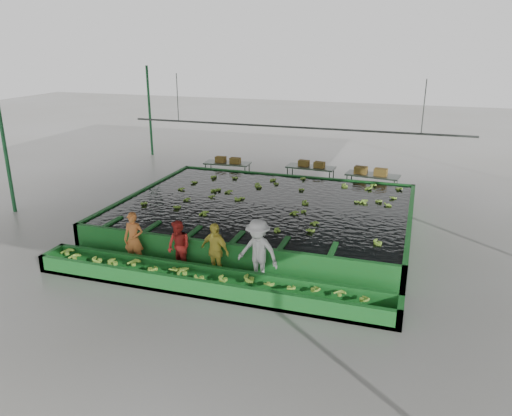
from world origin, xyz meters
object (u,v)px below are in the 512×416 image
(packing_table_mid, at_px, (310,177))
(box_stack_mid, at_px, (311,167))
(worker_c, at_px, (215,250))
(packing_table_left, at_px, (228,173))
(worker_a, at_px, (134,239))
(worker_b, at_px, (179,247))
(box_stack_right, at_px, (370,174))
(box_stack_left, at_px, (228,163))
(worker_d, at_px, (258,252))
(flotation_tank, at_px, (265,214))
(packing_table_right, at_px, (372,186))
(sorting_trough, at_px, (208,282))

(packing_table_mid, height_order, box_stack_mid, box_stack_mid)
(worker_c, distance_m, packing_table_mid, 9.68)
(packing_table_left, bearing_deg, box_stack_mid, 5.03)
(worker_a, bearing_deg, worker_b, -8.39)
(packing_table_left, height_order, box_stack_right, box_stack_right)
(worker_b, xyz_separation_m, packing_table_left, (-2.14, 9.28, -0.29))
(packing_table_left, relative_size, box_stack_mid, 1.77)
(worker_b, distance_m, box_stack_left, 9.49)
(worker_d, height_order, packing_table_left, worker_d)
(box_stack_right, bearing_deg, worker_b, -115.95)
(packing_table_mid, height_order, box_stack_left, box_stack_left)
(flotation_tank, distance_m, worker_b, 4.48)
(box_stack_right, bearing_deg, box_stack_left, 177.77)
(packing_table_mid, bearing_deg, packing_table_right, -12.65)
(packing_table_left, bearing_deg, flotation_tank, -55.99)
(worker_a, height_order, packing_table_mid, worker_a)
(sorting_trough, distance_m, worker_c, 0.98)
(sorting_trough, distance_m, worker_d, 1.55)
(worker_a, relative_size, box_stack_left, 1.37)
(packing_table_left, distance_m, box_stack_right, 6.55)
(worker_c, xyz_separation_m, box_stack_mid, (0.64, 9.62, 0.17))
(flotation_tank, relative_size, packing_table_right, 4.59)
(sorting_trough, relative_size, worker_c, 6.21)
(sorting_trough, height_order, worker_d, worker_d)
(packing_table_left, distance_m, packing_table_mid, 3.86)
(sorting_trough, bearing_deg, box_stack_right, 72.10)
(worker_c, bearing_deg, packing_table_left, 126.49)
(sorting_trough, xyz_separation_m, box_stack_right, (3.17, 9.80, 0.74))
(worker_a, distance_m, worker_c, 2.55)
(worker_c, bearing_deg, sorting_trough, -64.65)
(flotation_tank, distance_m, box_stack_left, 5.99)
(flotation_tank, relative_size, packing_table_left, 4.76)
(worker_c, distance_m, box_stack_right, 9.58)
(sorting_trough, relative_size, packing_table_left, 4.76)
(box_stack_mid, bearing_deg, worker_c, -93.78)
(packing_table_left, bearing_deg, worker_c, -70.73)
(flotation_tank, xyz_separation_m, packing_table_mid, (0.48, 5.36, 0.04))
(worker_b, bearing_deg, sorting_trough, -9.51)
(sorting_trough, distance_m, packing_table_right, 10.36)
(packing_table_right, relative_size, box_stack_right, 1.61)
(worker_d, bearing_deg, packing_table_left, 126.61)
(box_stack_mid, bearing_deg, flotation_tank, -95.59)
(worker_b, xyz_separation_m, box_stack_mid, (1.74, 9.62, 0.21))
(worker_b, distance_m, box_stack_right, 10.01)
(flotation_tank, xyz_separation_m, packing_table_left, (-3.36, 4.98, 0.03))
(sorting_trough, relative_size, packing_table_right, 4.59)
(worker_c, bearing_deg, worker_b, -162.78)
(flotation_tank, relative_size, box_stack_mid, 8.44)
(flotation_tank, xyz_separation_m, worker_c, (-0.11, -4.30, 0.36))
(packing_table_left, relative_size, packing_table_right, 0.96)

